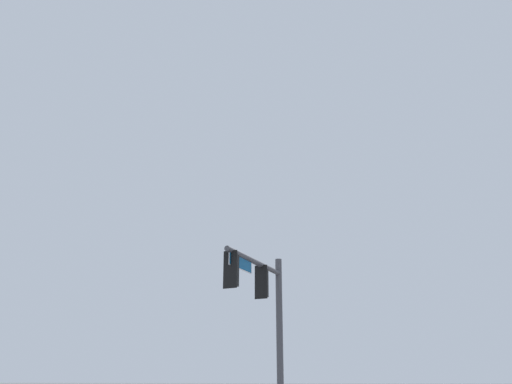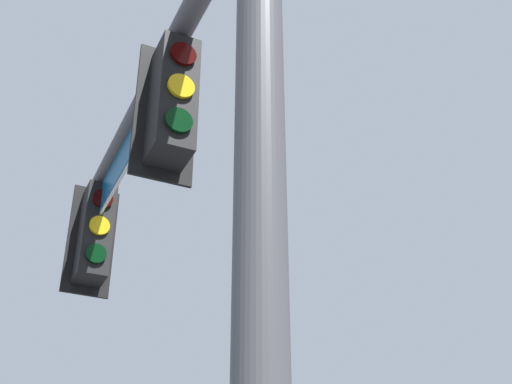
% 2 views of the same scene
% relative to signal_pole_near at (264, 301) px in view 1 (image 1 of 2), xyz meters
% --- Properties ---
extents(signal_pole_near, '(4.77, 1.27, 6.15)m').
position_rel_signal_pole_near_xyz_m(signal_pole_near, '(0.00, 0.00, 0.00)').
color(signal_pole_near, '#47474C').
rests_on(signal_pole_near, ground_plane).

